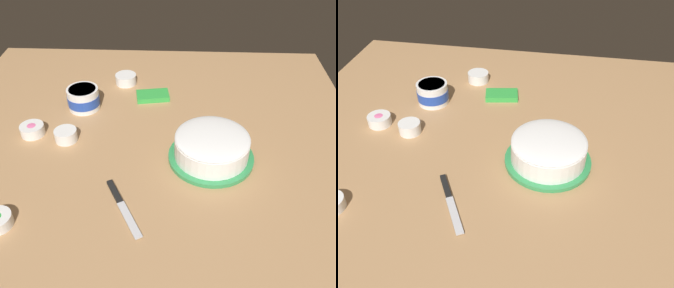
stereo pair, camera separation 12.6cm
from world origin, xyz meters
TOP-DOWN VIEW (x-y plane):
  - ground_plane at (0.00, 0.00)m, footprint 1.54×1.54m
  - frosted_cake at (-0.22, 0.04)m, footprint 0.28×0.28m
  - frosting_tub at (0.26, -0.24)m, footprint 0.12×0.12m
  - spreading_knife at (0.05, 0.25)m, footprint 0.13×0.22m
  - sprinkle_bowl_rainbow at (0.28, -0.04)m, footprint 0.08×0.08m
  - sprinkle_bowl_blue at (0.12, -0.44)m, footprint 0.09×0.09m
  - sprinkle_bowl_pink at (0.41, -0.07)m, footprint 0.08×0.08m
  - candy_box_lower at (-0.00, -0.33)m, footprint 0.14×0.10m

SIDE VIEW (x-z plane):
  - ground_plane at x=0.00m, z-range 0.00..0.00m
  - spreading_knife at x=0.05m, z-range 0.00..0.01m
  - candy_box_lower at x=0.00m, z-range 0.00..0.02m
  - sprinkle_bowl_pink at x=0.41m, z-range 0.00..0.04m
  - sprinkle_bowl_rainbow at x=0.28m, z-range 0.00..0.04m
  - sprinkle_bowl_blue at x=0.12m, z-range 0.00..0.04m
  - frosting_tub at x=0.26m, z-range 0.00..0.09m
  - frosted_cake at x=-0.22m, z-range 0.00..0.10m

